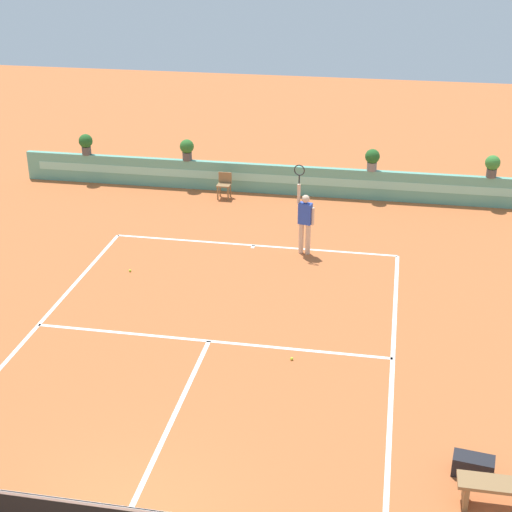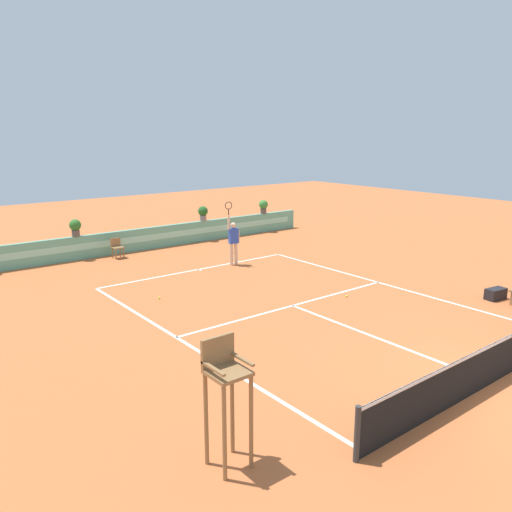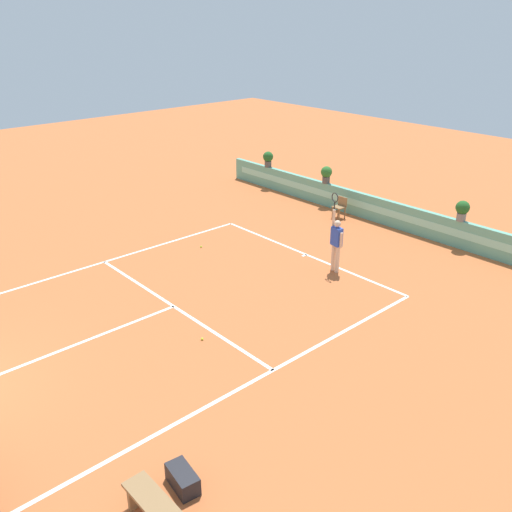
# 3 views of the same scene
# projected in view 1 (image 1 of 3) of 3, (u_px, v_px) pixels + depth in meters

# --- Properties ---
(ground_plane) EXTENTS (60.00, 60.00, 0.00)m
(ground_plane) POSITION_uv_depth(u_px,v_px,m) (205.00, 350.00, 17.29)
(ground_plane) COLOR #BC6033
(court_lines) EXTENTS (8.32, 11.94, 0.01)m
(court_lines) POSITION_uv_depth(u_px,v_px,m) (212.00, 334.00, 17.93)
(court_lines) COLOR white
(court_lines) RESTS_ON ground
(back_wall_barrier) EXTENTS (18.00, 0.21, 1.00)m
(back_wall_barrier) POSITION_uv_depth(u_px,v_px,m) (278.00, 179.00, 26.38)
(back_wall_barrier) COLOR #60A88E
(back_wall_barrier) RESTS_ON ground
(ball_kid_chair) EXTENTS (0.44, 0.44, 0.85)m
(ball_kid_chair) POSITION_uv_depth(u_px,v_px,m) (224.00, 184.00, 26.01)
(ball_kid_chair) COLOR olive
(ball_kid_chair) RESTS_ON ground
(bench_courtside) EXTENTS (1.60, 0.44, 0.51)m
(bench_courtside) POSITION_uv_depth(u_px,v_px,m) (507.00, 490.00, 12.62)
(bench_courtside) COLOR olive
(bench_courtside) RESTS_ON ground
(gear_bag) EXTENTS (0.74, 0.45, 0.36)m
(gear_bag) POSITION_uv_depth(u_px,v_px,m) (473.00, 466.00, 13.47)
(gear_bag) COLOR black
(gear_bag) RESTS_ON ground
(tennis_player) EXTENTS (0.61, 0.28, 2.58)m
(tennis_player) POSITION_uv_depth(u_px,v_px,m) (305.00, 219.00, 21.64)
(tennis_player) COLOR beige
(tennis_player) RESTS_ON ground
(tennis_ball_near_baseline) EXTENTS (0.07, 0.07, 0.07)m
(tennis_ball_near_baseline) POSITION_uv_depth(u_px,v_px,m) (130.00, 271.00, 20.94)
(tennis_ball_near_baseline) COLOR #CCE033
(tennis_ball_near_baseline) RESTS_ON ground
(tennis_ball_mid_court) EXTENTS (0.07, 0.07, 0.07)m
(tennis_ball_mid_court) POSITION_uv_depth(u_px,v_px,m) (292.00, 359.00, 16.90)
(tennis_ball_mid_court) COLOR #CCE033
(tennis_ball_mid_court) RESTS_ON ground
(potted_plant_far_left) EXTENTS (0.48, 0.48, 0.72)m
(potted_plant_far_left) POSITION_uv_depth(u_px,v_px,m) (86.00, 143.00, 27.12)
(potted_plant_far_left) COLOR #514C47
(potted_plant_far_left) RESTS_ON back_wall_barrier
(potted_plant_right) EXTENTS (0.48, 0.48, 0.72)m
(potted_plant_right) POSITION_uv_depth(u_px,v_px,m) (372.00, 158.00, 25.49)
(potted_plant_right) COLOR gray
(potted_plant_right) RESTS_ON back_wall_barrier
(potted_plant_far_right) EXTENTS (0.48, 0.48, 0.72)m
(potted_plant_far_right) POSITION_uv_depth(u_px,v_px,m) (492.00, 165.00, 24.86)
(potted_plant_far_right) COLOR #514C47
(potted_plant_far_right) RESTS_ON back_wall_barrier
(potted_plant_left) EXTENTS (0.48, 0.48, 0.72)m
(potted_plant_left) POSITION_uv_depth(u_px,v_px,m) (187.00, 148.00, 26.52)
(potted_plant_left) COLOR #514C47
(potted_plant_left) RESTS_ON back_wall_barrier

